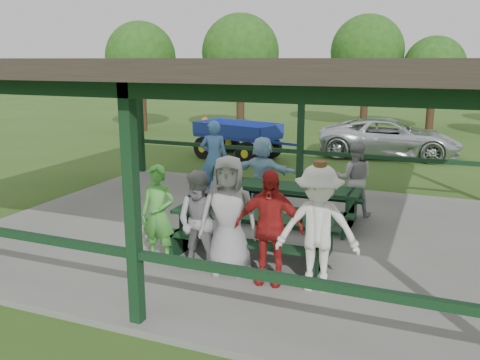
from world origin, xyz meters
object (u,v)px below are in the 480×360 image
at_px(contestant_green, 158,214).
at_px(contestant_grey_mid, 228,215).
at_px(spectator_grey, 354,179).
at_px(contestant_red, 269,227).
at_px(picnic_table_far, 292,199).
at_px(spectator_lblue, 263,172).
at_px(farm_trailer, 238,139).
at_px(spectator_blue, 214,158).
at_px(picnic_table_near, 253,229).
at_px(contestant_white_fedora, 318,229).
at_px(pickup_truck, 389,138).
at_px(contestant_grey_left, 200,222).

xyz_separation_m(contestant_green, contestant_grey_mid, (1.21, 0.04, 0.11)).
xyz_separation_m(contestant_grey_mid, spectator_grey, (1.27, 3.70, -0.13)).
bearing_deg(contestant_red, picnic_table_far, 93.68).
distance_m(picnic_table_far, spectator_lblue, 1.24).
xyz_separation_m(contestant_red, farm_trailer, (-4.26, 9.20, -0.29)).
relative_size(spectator_blue, farm_trailer, 0.47).
bearing_deg(picnic_table_near, farm_trailer, 113.88).
bearing_deg(spectator_lblue, contestant_white_fedora, 130.05).
height_order(contestant_white_fedora, spectator_blue, contestant_white_fedora).
xyz_separation_m(picnic_table_near, picnic_table_far, (0.09, 2.00, -0.00)).
bearing_deg(picnic_table_far, spectator_lblue, 139.40).
bearing_deg(picnic_table_near, pickup_truck, 84.21).
distance_m(contestant_grey_mid, spectator_grey, 3.92).
xyz_separation_m(contestant_green, spectator_blue, (-0.97, 4.22, 0.10)).
bearing_deg(farm_trailer, spectator_grey, -33.92).
height_order(picnic_table_far, contestant_grey_left, contestant_grey_left).
bearing_deg(pickup_truck, farm_trailer, 109.76).
bearing_deg(pickup_truck, picnic_table_near, 168.39).
xyz_separation_m(contestant_grey_left, spectator_lblue, (-0.29, 3.67, -0.00)).
relative_size(picnic_table_near, contestant_white_fedora, 1.44).
height_order(contestant_white_fedora, farm_trailer, contestant_white_fedora).
bearing_deg(contestant_grey_mid, picnic_table_far, 70.84).
xyz_separation_m(pickup_truck, farm_trailer, (-4.76, -2.28, 0.00)).
relative_size(contestant_grey_left, farm_trailer, 0.41).
distance_m(contestant_grey_mid, farm_trailer, 9.77).
xyz_separation_m(picnic_table_near, spectator_blue, (-2.30, 3.42, 0.43)).
xyz_separation_m(contestant_grey_left, spectator_grey, (1.69, 3.82, -0.01)).
bearing_deg(spectator_blue, contestant_grey_mid, 98.95).
bearing_deg(spectator_blue, contestant_white_fedora, 111.41).
relative_size(contestant_grey_left, spectator_grey, 1.01).
xyz_separation_m(picnic_table_far, pickup_truck, (0.99, 8.60, 0.08)).
distance_m(picnic_table_near, pickup_truck, 10.65).
xyz_separation_m(contestant_grey_mid, pickup_truck, (1.19, 11.37, -0.36)).
bearing_deg(spectator_grey, contestant_grey_mid, 60.66).
distance_m(picnic_table_near, farm_trailer, 9.10).
bearing_deg(picnic_table_near, spectator_grey, 68.53).
bearing_deg(picnic_table_near, contestant_grey_left, -121.15).
xyz_separation_m(contestant_white_fedora, spectator_lblue, (-2.11, 3.64, -0.12)).
bearing_deg(farm_trailer, picnic_table_far, -45.02).
xyz_separation_m(picnic_table_near, contestant_white_fedora, (1.29, -0.86, 0.44)).
bearing_deg(contestant_red, picnic_table_near, 117.17).
distance_m(contestant_grey_mid, pickup_truck, 11.44).
bearing_deg(pickup_truck, contestant_grey_mid, 168.20).
distance_m(picnic_table_far, contestant_red, 2.95).
distance_m(contestant_red, spectator_lblue, 3.92).
bearing_deg(spectator_lblue, farm_trailer, -52.77).
xyz_separation_m(spectator_blue, farm_trailer, (-1.39, 4.91, -0.34)).
xyz_separation_m(spectator_grey, farm_trailer, (-4.84, 5.39, -0.23)).
bearing_deg(spectator_lblue, contestant_green, 91.93).
height_order(spectator_blue, farm_trailer, spectator_blue).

